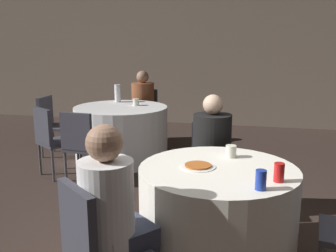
{
  "coord_description": "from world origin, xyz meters",
  "views": [
    {
      "loc": [
        0.35,
        -2.62,
        1.61
      ],
      "look_at": [
        -0.42,
        0.72,
        0.86
      ],
      "focal_mm": 40.0,
      "sensor_mm": 36.0,
      "label": 1
    }
  ],
  "objects": [
    {
      "name": "bottle_far",
      "position": [
        -1.63,
        2.64,
        0.89
      ],
      "size": [
        0.09,
        0.09,
        0.26
      ],
      "color": "white",
      "rests_on": "table_far"
    },
    {
      "name": "chair_far_south",
      "position": [
        -1.54,
        1.18,
        0.52
      ],
      "size": [
        0.44,
        0.44,
        0.87
      ],
      "rotation": [
        0.0,
        0.0,
        -0.1
      ],
      "color": "#383842",
      "rests_on": "ground_plane"
    },
    {
      "name": "chair_near_southwest",
      "position": [
        -0.49,
        -0.85,
        0.52
      ],
      "size": [
        0.56,
        0.56,
        0.87
      ],
      "rotation": [
        0.0,
        0.0,
        -0.69
      ],
      "color": "#383842",
      "rests_on": "ground_plane"
    },
    {
      "name": "cup_far",
      "position": [
        -1.27,
        2.39,
        0.8
      ],
      "size": [
        0.09,
        0.09,
        0.1
      ],
      "color": "silver",
      "rests_on": "table_far"
    },
    {
      "name": "person_white_shirt",
      "position": [
        -0.38,
        -0.72,
        0.59
      ],
      "size": [
        0.44,
        0.46,
        1.19
      ],
      "rotation": [
        0.0,
        0.0,
        -0.69
      ],
      "color": "#33384C",
      "rests_on": "ground_plane"
    },
    {
      "name": "person_black_shirt",
      "position": [
        0.0,
        0.71,
        0.59
      ],
      "size": [
        0.39,
        0.52,
        1.16
      ],
      "rotation": [
        0.0,
        0.0,
        -2.98
      ],
      "color": "#282828",
      "rests_on": "ground_plane"
    },
    {
      "name": "chair_far_southwest",
      "position": [
        -2.02,
        1.35,
        0.52
      ],
      "size": [
        0.55,
        0.55,
        0.87
      ],
      "rotation": [
        0.0,
        0.0,
        -0.58
      ],
      "color": "#383842",
      "rests_on": "ground_plane"
    },
    {
      "name": "table_near",
      "position": [
        0.14,
        -0.1,
        0.38
      ],
      "size": [
        1.13,
        1.13,
        0.76
      ],
      "color": "white",
      "rests_on": "ground_plane"
    },
    {
      "name": "chair_far_west",
      "position": [
        -2.5,
        2.2,
        0.52
      ],
      "size": [
        0.42,
        0.41,
        0.87
      ],
      "rotation": [
        0.0,
        0.0,
        -1.53
      ],
      "color": "#383842",
      "rests_on": "ground_plane"
    },
    {
      "name": "soda_can_red",
      "position": [
        0.53,
        -0.28,
        0.82
      ],
      "size": [
        0.07,
        0.07,
        0.12
      ],
      "color": "red",
      "rests_on": "table_near"
    },
    {
      "name": "table_far",
      "position": [
        -1.44,
        2.24,
        0.38
      ],
      "size": [
        1.3,
        1.3,
        0.76
      ],
      "color": "white",
      "rests_on": "ground_plane"
    },
    {
      "name": "person_floral_shirt",
      "position": [
        -1.41,
        3.15,
        0.61
      ],
      "size": [
        0.37,
        0.52,
        1.19
      ],
      "rotation": [
        0.0,
        0.0,
        -3.17
      ],
      "color": "black",
      "rests_on": "ground_plane"
    },
    {
      "name": "cup_near",
      "position": [
        0.2,
        0.18,
        0.8
      ],
      "size": [
        0.08,
        0.08,
        0.09
      ],
      "color": "silver",
      "rests_on": "table_near"
    },
    {
      "name": "wall_back",
      "position": [
        0.0,
        4.92,
        1.4
      ],
      "size": [
        16.0,
        0.06,
        2.8
      ],
      "color": "#7A6B5B",
      "rests_on": "ground_plane"
    },
    {
      "name": "chair_far_north",
      "position": [
        -1.41,
        3.3,
        0.52
      ],
      "size": [
        0.41,
        0.42,
        0.87
      ],
      "rotation": [
        0.0,
        0.0,
        -3.17
      ],
      "color": "#383842",
      "rests_on": "ground_plane"
    },
    {
      "name": "soda_can_blue",
      "position": [
        0.42,
        -0.44,
        0.82
      ],
      "size": [
        0.07,
        0.07,
        0.12
      ],
      "color": "#1E38A5",
      "rests_on": "table_near"
    },
    {
      "name": "pizza_plate_near",
      "position": [
        -0.01,
        -0.11,
        0.76
      ],
      "size": [
        0.25,
        0.25,
        0.02
      ],
      "color": "white",
      "rests_on": "table_near"
    },
    {
      "name": "chair_near_north",
      "position": [
        -0.02,
        0.87,
        0.52
      ],
      "size": [
        0.46,
        0.46,
        0.87
      ],
      "rotation": [
        0.0,
        0.0,
        -2.98
      ],
      "color": "#383842",
      "rests_on": "ground_plane"
    }
  ]
}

